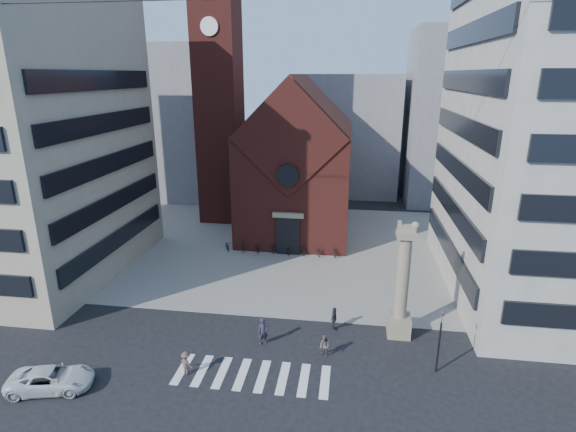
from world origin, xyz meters
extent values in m
plane|color=black|center=(0.00, 0.00, 0.00)|extent=(120.00, 120.00, 0.00)
cube|color=gray|center=(0.00, 19.00, 0.03)|extent=(46.00, 30.00, 0.05)
cube|color=maroon|center=(0.00, 25.00, 6.00)|extent=(12.00, 16.00, 12.00)
cube|color=#57291B|center=(0.00, 25.40, 12.00)|extent=(12.00, 15.40, 12.00)
cube|color=maroon|center=(0.00, 17.05, 12.00)|extent=(11.76, 0.50, 11.76)
cylinder|color=black|center=(0.00, 16.60, 8.50)|extent=(2.20, 0.30, 2.20)
cube|color=black|center=(0.00, 16.85, 2.00)|extent=(2.40, 0.30, 4.00)
cube|color=gray|center=(0.00, 16.80, 4.30)|extent=(3.20, 0.40, 0.50)
cube|color=maroon|center=(-10.00, 28.00, 15.00)|extent=(5.00, 5.00, 30.00)
cylinder|color=white|center=(-10.00, 25.40, 23.00)|extent=(2.00, 0.20, 2.00)
cube|color=tan|center=(-24.00, 10.00, 13.00)|extent=(18.00, 20.00, 26.00)
cube|color=gray|center=(-20.00, 40.00, 11.00)|extent=(16.00, 14.00, 22.00)
cube|color=gray|center=(6.00, 45.00, 9.00)|extent=(14.00, 12.00, 18.00)
cube|color=gray|center=(22.00, 42.00, 12.00)|extent=(16.00, 14.00, 24.00)
cube|color=gray|center=(10.00, 3.00, 0.75)|extent=(1.60, 1.60, 1.50)
cylinder|color=gray|center=(10.00, 3.00, 4.50)|extent=(0.90, 0.90, 6.00)
cube|color=gray|center=(10.00, 3.00, 7.70)|extent=(1.30, 1.30, 0.40)
cube|color=gray|center=(10.00, 3.00, 8.10)|extent=(1.20, 0.50, 0.55)
sphere|color=gray|center=(10.55, 3.00, 8.35)|extent=(0.56, 0.56, 0.56)
cube|color=gray|center=(9.50, 3.00, 8.50)|extent=(0.25, 0.15, 0.35)
cylinder|color=black|center=(12.00, -1.00, 1.75)|extent=(0.12, 0.12, 3.50)
imported|color=black|center=(12.00, -1.00, 3.90)|extent=(0.13, 0.16, 0.80)
imported|color=silver|center=(-11.03, -5.92, 0.67)|extent=(5.22, 3.30, 1.34)
imported|color=#2B2736|center=(0.57, 0.47, 0.98)|extent=(0.84, 0.72, 1.95)
imported|color=#60504C|center=(4.89, -0.39, 0.77)|extent=(0.94, 0.95, 1.55)
imported|color=#2A2A32|center=(5.37, 3.00, 0.91)|extent=(0.57, 1.11, 1.81)
imported|color=brown|center=(-3.55, -3.44, 0.79)|extent=(1.17, 0.97, 1.57)
imported|color=black|center=(-6.57, 17.04, 0.53)|extent=(1.28, 1.92, 0.95)
imported|color=black|center=(-4.97, 17.04, 0.58)|extent=(1.13, 1.81, 1.06)
imported|color=black|center=(-3.36, 17.04, 0.53)|extent=(1.28, 1.92, 0.95)
imported|color=black|center=(-1.76, 17.04, 0.58)|extent=(1.13, 1.81, 1.06)
imported|color=black|center=(-0.16, 17.04, 0.53)|extent=(1.28, 1.92, 0.95)
imported|color=black|center=(1.45, 17.04, 0.58)|extent=(1.13, 1.81, 1.06)
imported|color=black|center=(3.05, 17.04, 0.53)|extent=(1.28, 1.92, 0.95)
imported|color=black|center=(4.65, 17.04, 0.58)|extent=(1.13, 1.81, 1.06)
camera|label=1|loc=(6.12, -26.20, 18.00)|focal=28.00mm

